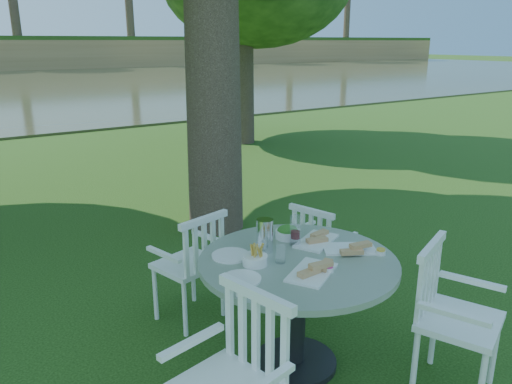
% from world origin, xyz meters
% --- Properties ---
extents(ground, '(140.00, 140.00, 0.00)m').
position_xyz_m(ground, '(0.00, 0.00, 0.00)').
color(ground, '#14360B').
rests_on(ground, ground).
extents(table, '(1.29, 1.29, 0.79)m').
position_xyz_m(table, '(-0.49, -1.02, 0.62)').
color(table, black).
rests_on(table, ground).
extents(chair_ne, '(0.50, 0.52, 0.84)m').
position_xyz_m(chair_ne, '(0.21, -0.40, 0.50)').
color(chair_ne, white).
rests_on(chair_ne, ground).
extents(chair_nw, '(0.55, 0.52, 0.90)m').
position_xyz_m(chair_nw, '(-0.79, -0.15, 0.53)').
color(chair_nw, white).
rests_on(chair_nw, ground).
extents(chair_sw, '(0.55, 0.58, 0.97)m').
position_xyz_m(chair_sw, '(-1.26, -1.52, 0.57)').
color(chair_sw, white).
rests_on(chair_sw, ground).
extents(chair_se, '(0.62, 0.60, 0.96)m').
position_xyz_m(chair_se, '(0.13, -1.69, 0.56)').
color(chair_se, white).
rests_on(chair_se, ground).
extents(tableware, '(1.17, 0.81, 0.22)m').
position_xyz_m(tableware, '(-0.51, -0.90, 0.83)').
color(tableware, white).
rests_on(tableware, table).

